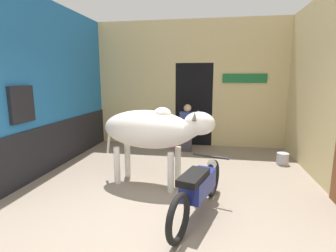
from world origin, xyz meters
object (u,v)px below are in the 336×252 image
object	(u,v)px
motorcycle_near	(198,187)
shopkeeper_seated	(187,127)
plastic_stool	(173,140)
bucket	(283,159)
cow	(152,130)

from	to	relation	value
motorcycle_near	shopkeeper_seated	world-z (taller)	shopkeeper_seated
shopkeeper_seated	plastic_stool	xyz separation A→B (m)	(-0.41, 0.18, -0.42)
motorcycle_near	bucket	size ratio (longest dim) A/B	7.47
cow	plastic_stool	xyz separation A→B (m)	(-0.02, 2.58, -0.79)
motorcycle_near	plastic_stool	bearing A→B (deg)	104.35
cow	bucket	xyz separation A→B (m)	(2.63, 1.59, -0.89)
shopkeeper_seated	plastic_stool	world-z (taller)	shopkeeper_seated
motorcycle_near	plastic_stool	world-z (taller)	motorcycle_near
motorcycle_near	plastic_stool	distance (m)	3.67
cow	shopkeeper_seated	distance (m)	2.45
bucket	shopkeeper_seated	bearing A→B (deg)	160.24
plastic_stool	motorcycle_near	bearing A→B (deg)	-75.65
motorcycle_near	shopkeeper_seated	bearing A→B (deg)	98.48
shopkeeper_seated	bucket	size ratio (longest dim) A/B	4.75
cow	motorcycle_near	size ratio (longest dim) A/B	1.09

